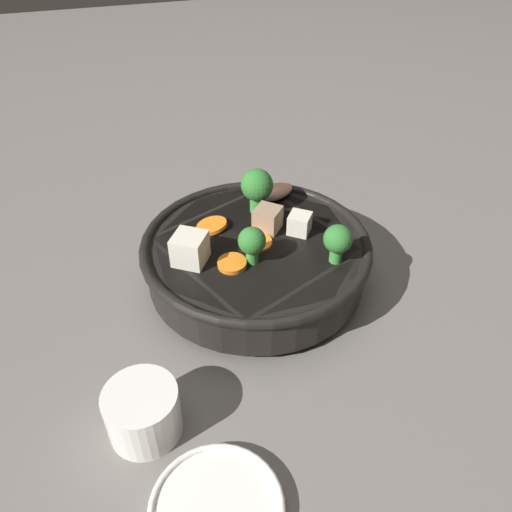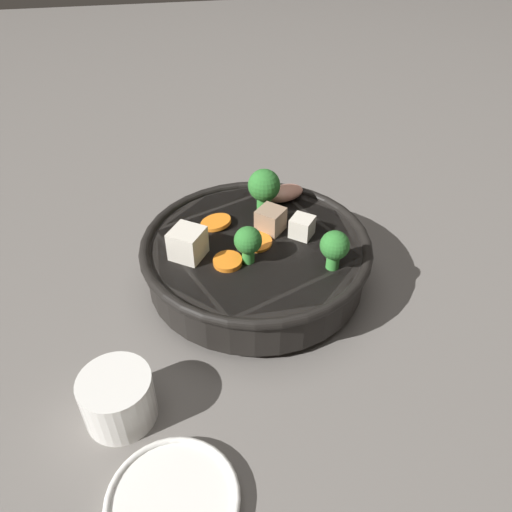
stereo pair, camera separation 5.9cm
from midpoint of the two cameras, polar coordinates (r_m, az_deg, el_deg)
name	(u,v)px [view 2 (the right image)]	position (r m, az deg, el deg)	size (l,w,h in m)	color
ground_plane	(256,280)	(0.62, 2.75, -2.90)	(3.00, 3.00, 0.00)	slate
stirfry_bowl	(256,254)	(0.59, 2.90, 0.12)	(0.27, 0.27, 0.12)	black
side_saucer	(173,501)	(0.45, -5.34, -26.34)	(0.11, 0.11, 0.01)	white
tea_cup	(118,398)	(0.48, -12.01, -15.75)	(0.07, 0.07, 0.05)	white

